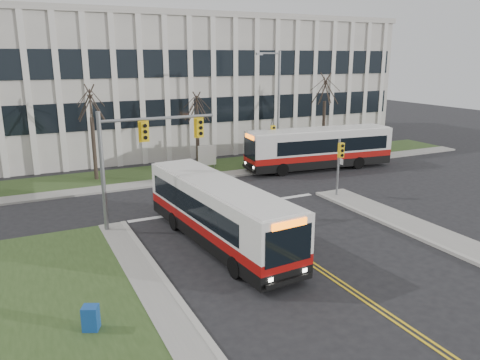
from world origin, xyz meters
name	(u,v)px	position (x,y,z in m)	size (l,w,h in m)	color
ground	(303,258)	(0.00, 0.00, 0.00)	(120.00, 120.00, 0.00)	black
sidewalk_cross	(248,172)	(5.00, 15.20, 0.07)	(44.00, 1.60, 0.14)	#9E9B93
building_lawn	(233,165)	(5.00, 18.00, 0.06)	(44.00, 5.00, 0.12)	#2F441D
office_building	(183,84)	(5.00, 30.00, 6.00)	(40.00, 16.00, 12.00)	beige
mast_arm_signal	(135,148)	(-5.62, 7.16, 4.26)	(6.11, 0.38, 6.20)	slate
signal_pole_near	(340,159)	(7.20, 6.90, 2.50)	(0.34, 0.39, 3.80)	slate
signal_pole_far	(272,139)	(7.20, 15.40, 2.50)	(0.34, 0.39, 3.80)	slate
streetlight	(277,103)	(8.03, 16.20, 5.19)	(2.15, 0.25, 9.20)	slate
directory_sign	(207,156)	(2.50, 17.50, 1.17)	(1.50, 0.12, 2.00)	slate
tree_left	(91,104)	(-6.00, 18.00, 5.51)	(1.80, 1.80, 7.70)	#42352B
tree_mid	(197,108)	(2.00, 18.20, 4.88)	(1.80, 1.80, 6.82)	#42352B
tree_right	(325,90)	(14.00, 18.00, 5.91)	(1.80, 1.80, 8.25)	#42352B
bus_main	(218,214)	(-2.73, 3.23, 1.50)	(2.44, 11.25, 3.00)	silver
bus_cross	(319,149)	(10.72, 14.00, 1.59)	(2.58, 11.91, 3.18)	silver
newspaper_box_blue	(91,320)	(-9.50, -1.87, 0.47)	(0.50, 0.45, 0.95)	navy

